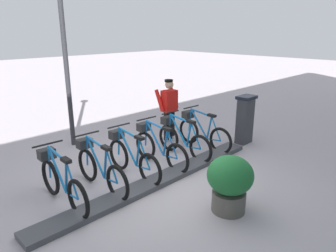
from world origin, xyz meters
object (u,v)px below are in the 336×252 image
bike_docked_2 (158,147)px  bike_docked_3 (131,156)px  bike_docked_0 (202,132)px  bike_docked_5 (61,181)px  bike_docked_4 (99,168)px  lamp_post (63,35)px  worker_near_rack (169,108)px  payment_kiosk (245,119)px  planter_bush (230,181)px  bike_docked_1 (182,139)px

bike_docked_2 → bike_docked_3: 0.77m
bike_docked_0 → bike_docked_2: size_ratio=1.00×
bike_docked_3 → bike_docked_5: (0.00, 1.53, 0.00)m
bike_docked_0 → bike_docked_4: bearing=90.0°
bike_docked_2 → bike_docked_5: 2.30m
bike_docked_4 → lamp_post: (2.54, -0.85, 2.36)m
bike_docked_5 → worker_near_rack: 3.83m
payment_kiosk → bike_docked_4: size_ratio=0.74×
bike_docked_0 → bike_docked_2: (0.00, 1.53, 0.00)m
bike_docked_0 → lamp_post: (2.54, 2.22, 2.36)m
payment_kiosk → bike_docked_3: 3.42m
bike_docked_0 → bike_docked_5: same height
bike_docked_2 → bike_docked_5: bearing=90.0°
bike_docked_5 → planter_bush: 2.85m
payment_kiosk → bike_docked_2: 2.67m
bike_docked_3 → worker_near_rack: size_ratio=1.04×
bike_docked_0 → bike_docked_2: 1.53m
payment_kiosk → bike_docked_3: (0.57, 3.37, -0.24)m
payment_kiosk → bike_docked_0: payment_kiosk is taller
bike_docked_0 → bike_docked_3: 2.30m
payment_kiosk → planter_bush: bearing=117.7°
planter_bush → worker_near_rack: bearing=-29.6°
bike_docked_4 → bike_docked_5: 0.77m
bike_docked_1 → lamp_post: bearing=29.7°
payment_kiosk → bike_docked_3: bearing=80.4°
bike_docked_4 → bike_docked_5: bearing=90.0°
payment_kiosk → bike_docked_5: payment_kiosk is taller
bike_docked_4 → bike_docked_1: bearing=-90.0°
lamp_post → bike_docked_0: bearing=-138.9°
planter_bush → lamp_post: bearing=2.9°
worker_near_rack → bike_docked_2: bearing=126.6°
lamp_post → planter_bush: bearing=-177.1°
planter_bush → payment_kiosk: bearing=-62.3°
bike_docked_4 → worker_near_rack: (1.01, -2.89, 0.48)m
bike_docked_5 → worker_near_rack: worker_near_rack is taller
bike_docked_2 → worker_near_rack: worker_near_rack is taller
bike_docked_4 → lamp_post: 3.57m
bike_docked_2 → bike_docked_5: size_ratio=1.00×
bike_docked_4 → worker_near_rack: 3.10m
bike_docked_0 → worker_near_rack: (1.01, 0.17, 0.48)m
bike_docked_2 → bike_docked_3: (0.00, 0.77, 0.00)m
planter_bush → bike_docked_0: bearing=-42.3°
bike_docked_5 → bike_docked_0: bearing=-90.0°
bike_docked_0 → bike_docked_3: same height
bike_docked_0 → bike_docked_2: same height
bike_docked_1 → bike_docked_3: size_ratio=1.00×
bike_docked_2 → planter_bush: bearing=168.3°
bike_docked_0 → worker_near_rack: size_ratio=1.04×
payment_kiosk → bike_docked_5: bearing=83.3°
bike_docked_0 → planter_bush: 2.94m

